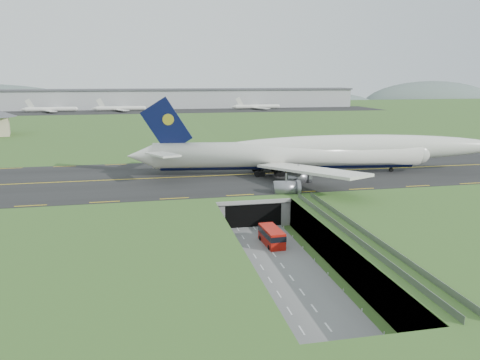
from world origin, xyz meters
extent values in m
plane|color=#3B5D25|center=(0.00, 0.00, 0.00)|extent=(900.00, 900.00, 0.00)
cube|color=gray|center=(0.00, 0.00, 3.00)|extent=(800.00, 800.00, 6.00)
cube|color=slate|center=(0.00, -7.50, 0.10)|extent=(12.00, 75.00, 0.20)
cube|color=black|center=(0.00, 33.00, 6.09)|extent=(800.00, 44.00, 0.18)
cube|color=gray|center=(0.00, 19.00, 5.50)|extent=(16.00, 22.00, 1.00)
cube|color=gray|center=(-7.00, 19.00, 3.00)|extent=(2.00, 22.00, 6.00)
cube|color=gray|center=(7.00, 19.00, 3.00)|extent=(2.00, 22.00, 6.00)
cube|color=black|center=(0.00, 14.00, 2.50)|extent=(12.00, 12.00, 5.00)
cube|color=#A8A8A3|center=(0.00, 7.95, 5.60)|extent=(17.00, 0.50, 0.80)
cube|color=#A8A8A3|center=(11.00, -18.50, 5.80)|extent=(3.00, 53.00, 0.50)
cube|color=gray|center=(9.60, -18.50, 6.55)|extent=(0.06, 53.00, 1.00)
cube|color=gray|center=(12.40, -18.50, 6.55)|extent=(0.06, 53.00, 1.00)
cylinder|color=#A8A8A3|center=(11.00, -40.00, 2.80)|extent=(0.90, 0.90, 5.60)
cylinder|color=#A8A8A3|center=(11.00, -28.00, 2.80)|extent=(0.90, 0.90, 5.60)
cylinder|color=#A8A8A3|center=(11.00, -16.00, 2.80)|extent=(0.90, 0.90, 5.60)
cylinder|color=#A8A8A3|center=(11.00, -4.00, 2.80)|extent=(0.90, 0.90, 5.60)
cylinder|color=silver|center=(14.86, 31.89, 11.28)|extent=(69.61, 15.31, 6.53)
sphere|color=silver|center=(49.25, 27.47, 11.28)|extent=(7.16, 7.16, 6.40)
cone|color=silver|center=(-22.56, 36.70, 11.28)|extent=(7.87, 7.06, 6.20)
ellipsoid|color=silver|center=(33.43, 29.50, 12.75)|extent=(76.68, 15.71, 6.85)
ellipsoid|color=black|center=(48.24, 27.60, 12.09)|extent=(4.90, 3.41, 2.28)
cylinder|color=black|center=(14.86, 31.89, 8.73)|extent=(65.69, 11.11, 2.74)
cube|color=silver|center=(18.96, 47.81, 10.26)|extent=(24.21, 28.63, 2.74)
cube|color=silver|center=(-15.52, 43.50, 12.81)|extent=(10.23, 11.81, 1.05)
cube|color=silver|center=(14.80, 15.45, 10.26)|extent=(18.37, 30.95, 2.74)
cube|color=silver|center=(-17.47, 28.33, 12.81)|extent=(8.26, 12.12, 1.05)
cube|color=black|center=(-15.99, 35.85, 18.93)|extent=(12.94, 2.26, 14.43)
cylinder|color=gold|center=(-15.48, 35.79, 20.46)|extent=(2.92, 1.07, 2.86)
cylinder|color=slate|center=(16.83, 41.40, 7.10)|extent=(5.69, 4.01, 3.37)
cylinder|color=slate|center=(13.41, 52.64, 7.10)|extent=(5.69, 4.01, 3.37)
cylinder|color=slate|center=(14.36, 22.19, 7.10)|extent=(5.69, 4.01, 3.37)
cylinder|color=slate|center=(8.21, 12.18, 7.10)|extent=(5.69, 4.01, 3.37)
cylinder|color=black|center=(42.37, 28.35, 6.74)|extent=(1.18, 0.65, 1.12)
cube|color=black|center=(10.31, 32.47, 6.89)|extent=(6.98, 7.86, 1.43)
cube|color=#B1150B|center=(0.97, -2.78, 1.74)|extent=(3.36, 7.89, 3.09)
cube|color=black|center=(0.97, -2.78, 2.36)|extent=(3.43, 7.99, 1.03)
cube|color=black|center=(0.97, -2.78, 0.46)|extent=(3.13, 7.36, 0.51)
cylinder|color=black|center=(-0.21, -5.43, 0.57)|extent=(0.42, 0.95, 0.93)
cylinder|color=black|center=(-0.53, -0.30, 0.57)|extent=(0.42, 0.95, 0.93)
cylinder|color=black|center=(2.46, -5.26, 0.57)|extent=(0.42, 0.95, 0.93)
cylinder|color=black|center=(2.14, -0.13, 0.57)|extent=(0.42, 0.95, 0.93)
cube|color=#B2B2B2|center=(0.00, 300.00, 13.50)|extent=(300.00, 22.00, 15.00)
cube|color=#4C4C51|center=(0.00, 300.00, 21.00)|extent=(302.00, 24.00, 1.20)
cube|color=black|center=(0.00, 270.00, 6.14)|extent=(320.00, 50.00, 0.08)
cylinder|color=silver|center=(-86.33, 275.00, 8.18)|extent=(34.00, 3.20, 3.20)
cylinder|color=silver|center=(-37.86, 275.00, 8.18)|extent=(34.00, 3.20, 3.20)
cylinder|color=silver|center=(65.48, 275.00, 8.18)|extent=(34.00, 3.20, 3.20)
ellipsoid|color=#52625B|center=(120.00, 430.00, -4.00)|extent=(260.00, 91.00, 44.00)
ellipsoid|color=#52625B|center=(320.00, 430.00, -4.00)|extent=(180.00, 63.00, 60.00)
camera|label=1|loc=(-21.55, -82.84, 30.88)|focal=35.00mm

